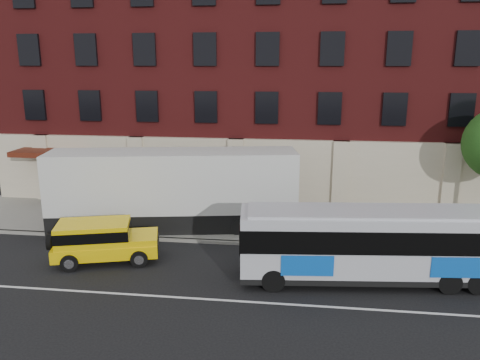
# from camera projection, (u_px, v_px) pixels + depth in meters

# --- Properties ---
(ground) EXTENTS (120.00, 120.00, 0.00)m
(ground) POSITION_uv_depth(u_px,v_px,m) (192.00, 305.00, 16.87)
(ground) COLOR black
(ground) RESTS_ON ground
(sidewalk) EXTENTS (60.00, 6.00, 0.15)m
(sidewalk) POSITION_uv_depth(u_px,v_px,m) (229.00, 222.00, 25.52)
(sidewalk) COLOR gray
(sidewalk) RESTS_ON ground
(kerb) EXTENTS (60.00, 0.25, 0.15)m
(kerb) POSITION_uv_depth(u_px,v_px,m) (220.00, 242.00, 22.63)
(kerb) COLOR gray
(kerb) RESTS_ON ground
(lane_line) EXTENTS (60.00, 0.12, 0.01)m
(lane_line) POSITION_uv_depth(u_px,v_px,m) (195.00, 298.00, 17.35)
(lane_line) COLOR silver
(lane_line) RESTS_ON ground
(building) EXTENTS (30.00, 12.10, 15.00)m
(building) POSITION_uv_depth(u_px,v_px,m) (246.00, 76.00, 31.32)
(building) COLOR maroon
(building) RESTS_ON sidewalk
(sign_pole) EXTENTS (0.30, 0.20, 2.50)m
(sign_pole) POSITION_uv_depth(u_px,v_px,m) (52.00, 207.00, 23.49)
(sign_pole) COLOR slate
(sign_pole) RESTS_ON ground
(city_bus) EXTENTS (10.92, 3.35, 2.94)m
(city_bus) POSITION_uv_depth(u_px,v_px,m) (378.00, 242.00, 18.39)
(city_bus) COLOR #B8BAC2
(city_bus) RESTS_ON ground
(yellow_suv) EXTENTS (4.79, 2.96, 1.78)m
(yellow_suv) POSITION_uv_depth(u_px,v_px,m) (101.00, 239.00, 20.41)
(yellow_suv) COLOR yellow
(yellow_suv) RESTS_ON ground
(shipping_container) EXTENTS (12.64, 4.63, 4.13)m
(shipping_container) POSITION_uv_depth(u_px,v_px,m) (174.00, 192.00, 24.02)
(shipping_container) COLOR black
(shipping_container) RESTS_ON ground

